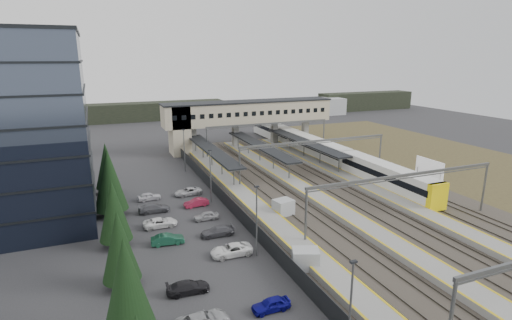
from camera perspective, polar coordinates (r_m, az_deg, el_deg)
name	(u,v)px	position (r m, az deg, el deg)	size (l,w,h in m)	color
ground	(289,219)	(54.50, 4.75, -8.33)	(220.00, 220.00, 0.00)	#2B2B2D
conifer_row	(116,220)	(43.95, -19.41, -8.11)	(4.42, 49.82, 9.50)	black
car_park	(205,254)	(44.34, -7.32, -13.18)	(10.61, 44.78, 1.28)	#BCBBBF
lampposts	(229,193)	(51.14, -3.84, -4.68)	(0.50, 53.25, 8.07)	slate
fence	(231,206)	(56.07, -3.53, -6.53)	(0.08, 90.00, 2.00)	#26282B
relay_cabin_near	(305,260)	(42.15, 7.06, -13.96)	(3.21, 2.82, 2.23)	#A9ACAF
relay_cabin_far	(283,208)	(54.99, 3.92, -6.81)	(2.86, 2.54, 2.28)	#A9ACAF
rail_corridor	(329,196)	(62.81, 10.35, -5.08)	(34.00, 90.00, 0.92)	#3A362D
canopies	(260,146)	(79.56, 0.57, 2.06)	(23.10, 30.00, 3.28)	black
footbridge	(238,115)	(92.87, -2.61, 6.37)	(40.40, 6.40, 11.20)	#B6AD8D
gantries	(353,162)	(61.02, 13.71, -0.24)	(28.40, 62.28, 7.17)	slate
train	(318,149)	(85.07, 8.87, 1.55)	(3.12, 65.25, 3.93)	white
billboard	(429,169)	(71.11, 23.52, -1.19)	(0.20, 5.87, 4.96)	slate
scrub_east	(492,173)	(86.78, 30.69, -1.61)	(34.00, 120.00, 0.06)	#413723
treeline_far	(233,108)	(145.84, -3.25, 7.39)	(170.00, 19.00, 7.00)	black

